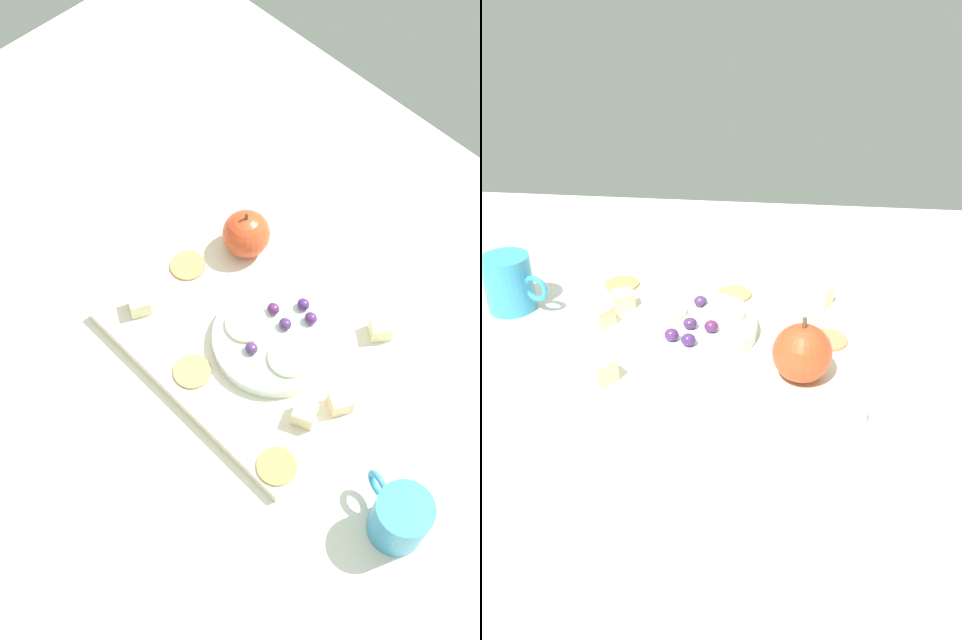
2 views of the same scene
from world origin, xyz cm
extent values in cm
cube|color=silver|center=(0.00, 0.00, 2.03)|extent=(146.55, 103.90, 4.07)
cube|color=#EEE0C7|center=(-0.94, 3.06, 5.01)|extent=(36.56, 28.55, 1.88)
cylinder|color=white|center=(1.97, 3.81, 6.93)|extent=(16.64, 16.64, 1.98)
sphere|color=#CC4321|center=(-11.93, 12.05, 9.39)|extent=(6.88, 6.88, 6.88)
cylinder|color=brown|center=(-11.93, 12.05, 13.43)|extent=(0.50, 0.50, 1.20)
cube|color=beige|center=(14.36, 3.29, 7.35)|extent=(3.83, 3.83, 2.80)
cube|color=beige|center=(10.81, 15.15, 7.35)|extent=(3.93, 3.93, 2.80)
cube|color=beige|center=(-14.57, -5.72, 7.35)|extent=(3.80, 3.80, 2.80)
cube|color=beige|center=(12.44, -1.25, 7.35)|extent=(3.72, 3.72, 2.80)
cylinder|color=#B78050|center=(-15.39, 3.78, 6.15)|extent=(5.05, 5.05, 0.40)
cylinder|color=tan|center=(-2.36, -7.12, 6.15)|extent=(5.05, 5.05, 0.40)
cylinder|color=tan|center=(14.61, -8.38, 6.15)|extent=(5.05, 5.05, 0.40)
ellipsoid|color=#4B2D5E|center=(1.49, -0.33, 8.66)|extent=(1.78, 1.60, 1.47)
ellipsoid|color=#452461|center=(1.53, 9.73, 8.71)|extent=(1.78, 1.60, 1.59)
ellipsoid|color=#4C2660|center=(3.74, 8.87, 8.73)|extent=(1.78, 1.60, 1.62)
ellipsoid|color=#47295C|center=(1.96, 5.82, 8.66)|extent=(1.78, 1.60, 1.47)
ellipsoid|color=#582557|center=(-0.78, 6.32, 8.71)|extent=(1.78, 1.60, 1.58)
cylinder|color=beige|center=(5.80, 2.72, 8.22)|extent=(5.68, 5.68, 0.60)
cylinder|color=beige|center=(-1.79, 2.24, 8.22)|extent=(5.68, 5.68, 0.60)
cylinder|color=#3290C4|center=(29.62, -3.13, 8.17)|extent=(6.85, 6.85, 8.21)
torus|color=#3290C4|center=(25.17, -1.88, 8.17)|extent=(4.07, 1.85, 4.00)
camera|label=1|loc=(37.03, -36.21, 101.28)|focal=45.45mm
camera|label=2|loc=(-9.38, 69.96, 47.69)|focal=34.05mm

